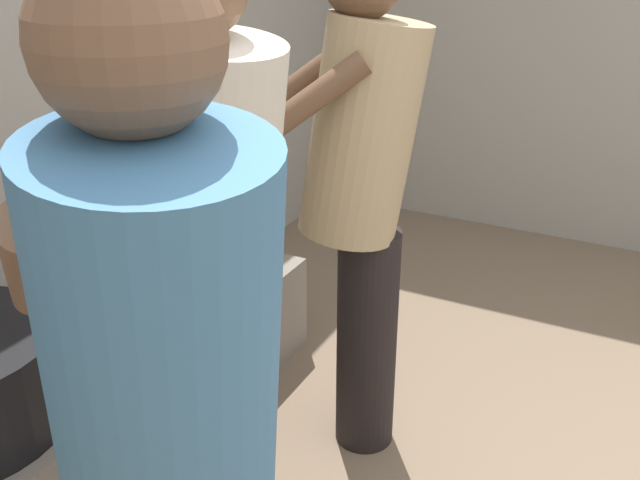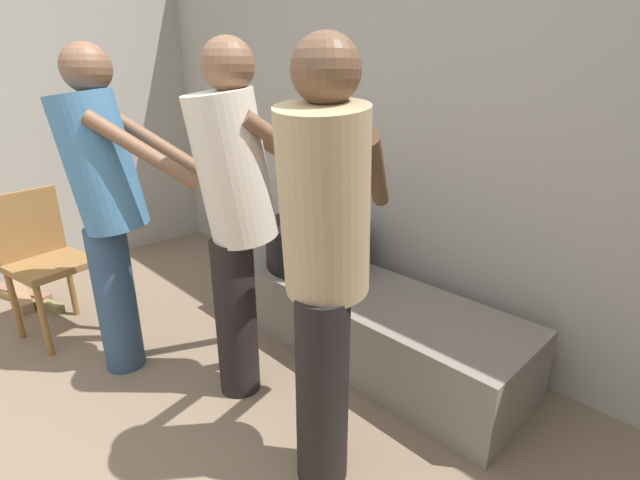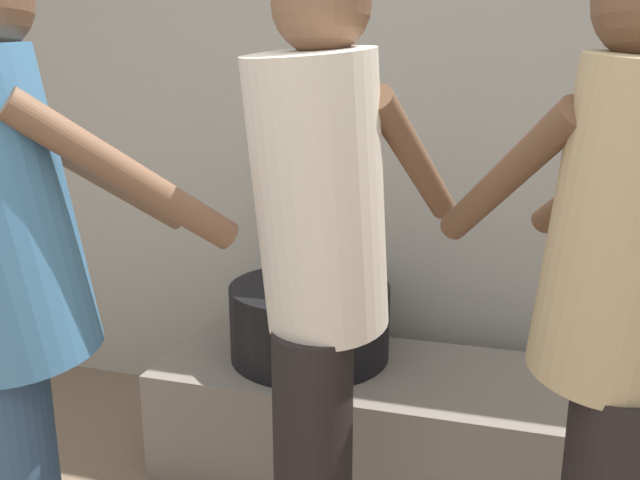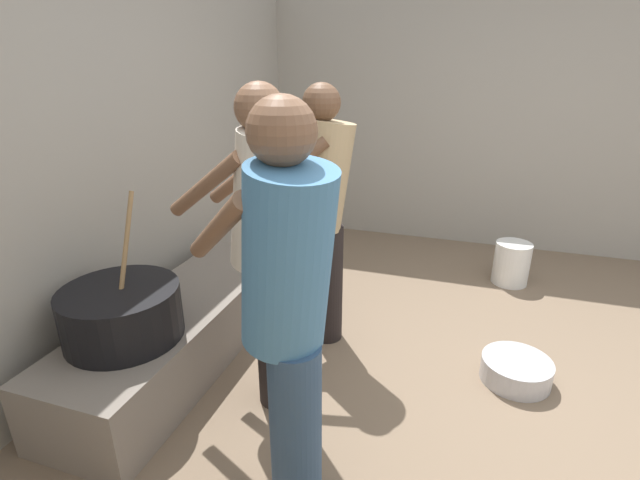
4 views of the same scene
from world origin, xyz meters
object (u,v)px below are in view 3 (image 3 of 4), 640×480
(cook_in_cream_shirt, at_px, (320,268))
(cook_in_tan_shirt, at_px, (621,312))
(cooking_pot_main, at_px, (310,320))
(cook_in_blue_shirt, at_px, (6,293))

(cook_in_cream_shirt, height_order, cook_in_tan_shirt, cook_in_cream_shirt)
(cooking_pot_main, xyz_separation_m, cook_in_cream_shirt, (0.25, -0.71, 0.42))
(cook_in_cream_shirt, height_order, cook_in_blue_shirt, cook_in_cream_shirt)
(cooking_pot_main, height_order, cook_in_cream_shirt, cook_in_cream_shirt)
(cooking_pot_main, height_order, cook_in_tan_shirt, cook_in_tan_shirt)
(cook_in_tan_shirt, bearing_deg, cooking_pot_main, 138.53)
(cook_in_cream_shirt, distance_m, cook_in_blue_shirt, 0.69)
(cook_in_cream_shirt, relative_size, cook_in_blue_shirt, 1.01)
(cooking_pot_main, xyz_separation_m, cook_in_blue_shirt, (-0.34, -1.06, 0.41))
(cook_in_tan_shirt, bearing_deg, cook_in_blue_shirt, -167.62)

